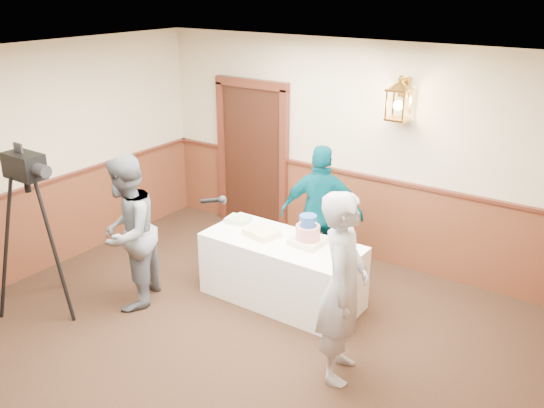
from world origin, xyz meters
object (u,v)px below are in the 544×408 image
at_px(tiered_cake, 308,233).
at_px(sheet_cake_yellow, 262,233).
at_px(sheet_cake_green, 238,220).
at_px(baker, 343,288).
at_px(tv_camera_rig, 37,242).
at_px(display_table, 282,270).
at_px(assistant_p, 322,214).
at_px(interviewer, 127,233).

relative_size(tiered_cake, sheet_cake_yellow, 0.94).
height_order(tiered_cake, sheet_cake_green, tiered_cake).
bearing_deg(baker, tiered_cake, 26.96).
relative_size(sheet_cake_yellow, tv_camera_rig, 0.20).
bearing_deg(tv_camera_rig, display_table, 38.34).
xyz_separation_m(tiered_cake, baker, (0.90, -0.88, 0.02)).
bearing_deg(assistant_p, sheet_cake_yellow, 42.57).
bearing_deg(sheet_cake_green, display_table, -10.23).
bearing_deg(sheet_cake_green, tiered_cake, -2.98).
xyz_separation_m(interviewer, tv_camera_rig, (-0.73, -0.63, -0.06)).
xyz_separation_m(display_table, tv_camera_rig, (-2.09, -1.65, 0.44)).
bearing_deg(assistant_p, tv_camera_rig, 25.36).
bearing_deg(tiered_cake, display_table, -164.60).
height_order(tiered_cake, sheet_cake_yellow, tiered_cake).
xyz_separation_m(display_table, assistant_p, (0.09, 0.71, 0.47)).
xyz_separation_m(sheet_cake_green, interviewer, (-0.63, -1.15, 0.09)).
bearing_deg(display_table, tiered_cake, 15.40).
distance_m(interviewer, tv_camera_rig, 0.97).
height_order(display_table, tiered_cake, tiered_cake).
relative_size(sheet_cake_yellow, sheet_cake_green, 1.36).
height_order(sheet_cake_green, interviewer, interviewer).
distance_m(display_table, tv_camera_rig, 2.70).
height_order(sheet_cake_green, assistant_p, assistant_p).
height_order(display_table, sheet_cake_yellow, sheet_cake_yellow).
bearing_deg(display_table, baker, -34.13).
relative_size(display_table, sheet_cake_green, 6.70).
xyz_separation_m(tiered_cake, sheet_cake_yellow, (-0.54, -0.11, -0.10)).
relative_size(display_table, sheet_cake_yellow, 4.93).
xyz_separation_m(interviewer, assistant_p, (1.45, 1.73, -0.03)).
bearing_deg(interviewer, sheet_cake_yellow, 106.60).
bearing_deg(sheet_cake_yellow, display_table, 6.93).
bearing_deg(interviewer, tiered_cake, 98.37).
relative_size(display_table, tv_camera_rig, 1.00).
relative_size(sheet_cake_yellow, interviewer, 0.21).
distance_m(tiered_cake, sheet_cake_yellow, 0.56).
distance_m(display_table, baker, 1.52).
xyz_separation_m(display_table, baker, (1.18, -0.80, 0.53)).
bearing_deg(sheet_cake_yellow, baker, -28.10).
xyz_separation_m(display_table, tiered_cake, (0.28, 0.08, 0.51)).
bearing_deg(baker, sheet_cake_yellow, 43.22).
distance_m(sheet_cake_yellow, sheet_cake_green, 0.49).
height_order(interviewer, baker, baker).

